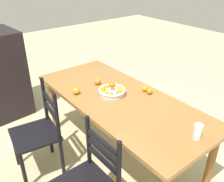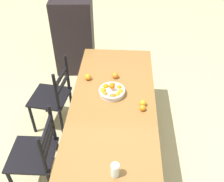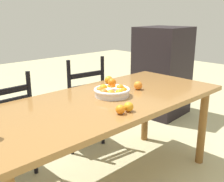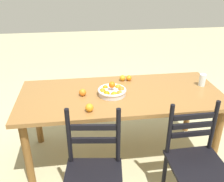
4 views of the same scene
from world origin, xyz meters
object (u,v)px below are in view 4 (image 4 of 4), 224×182
dining_table (121,101)px  orange_loose_3 (83,92)px  orange_loose_1 (122,78)px  chair_near_window (94,175)px  drinking_glass (202,80)px  fruit_bowl (112,91)px  orange_loose_2 (129,78)px  orange_loose_0 (89,108)px  chair_by_cabinet (195,162)px

dining_table → orange_loose_3: size_ratio=28.49×
orange_loose_1 → orange_loose_3: 0.54m
chair_near_window → orange_loose_1: bearing=76.5°
dining_table → drinking_glass: bearing=-175.9°
orange_loose_1 → drinking_glass: drinking_glass is taller
fruit_bowl → orange_loose_2: bearing=-126.0°
chair_near_window → fruit_bowl: bearing=79.0°
drinking_glass → orange_loose_0: bearing=17.1°
orange_loose_3 → dining_table: bearing=-179.7°
drinking_glass → orange_loose_3: bearing=3.0°
chair_by_cabinet → orange_loose_1: size_ratio=14.45×
chair_by_cabinet → orange_loose_1: bearing=112.2°
chair_by_cabinet → fruit_bowl: (0.59, -0.69, 0.34)m
chair_near_window → orange_loose_1: 1.17m
orange_loose_3 → fruit_bowl: bearing=176.6°
dining_table → fruit_bowl: size_ratio=7.16×
fruit_bowl → orange_loose_3: (0.29, -0.02, -0.00)m
fruit_bowl → orange_loose_2: size_ratio=4.62×
fruit_bowl → drinking_glass: size_ratio=2.20×
chair_by_cabinet → orange_loose_3: size_ratio=13.09×
dining_table → orange_loose_3: orange_loose_3 is taller
drinking_glass → dining_table: bearing=4.1°
chair_by_cabinet → orange_loose_3: bearing=140.0°
chair_near_window → orange_loose_3: chair_near_window is taller
chair_near_window → orange_loose_2: (-0.47, -1.05, 0.33)m
dining_table → orange_loose_0: size_ratio=27.72×
chair_by_cabinet → orange_loose_3: 1.18m
chair_near_window → drinking_glass: size_ratio=7.50×
orange_loose_0 → chair_near_window: bearing=89.2°
orange_loose_2 → orange_loose_3: bearing=30.0°
chair_near_window → orange_loose_0: bearing=96.6°
orange_loose_2 → drinking_glass: drinking_glass is taller
dining_table → chair_by_cabinet: (-0.50, 0.71, -0.21)m
orange_loose_0 → orange_loose_3: bearing=-80.8°
chair_by_cabinet → drinking_glass: 0.93m
chair_near_window → orange_loose_3: 0.82m
dining_table → drinking_glass: (-0.87, -0.06, 0.15)m
drinking_glass → orange_loose_1: bearing=-16.5°
dining_table → orange_loose_1: bearing=-102.2°
orange_loose_0 → orange_loose_1: (-0.39, -0.61, -0.00)m
chair_near_window → drinking_glass: 1.50m
fruit_bowl → orange_loose_1: bearing=-116.1°
dining_table → orange_loose_1: 0.33m
fruit_bowl → drinking_glass: fruit_bowl is taller
fruit_bowl → orange_loose_1: size_ratio=4.39×
orange_loose_1 → drinking_glass: bearing=163.5°
fruit_bowl → chair_by_cabinet: bearing=130.4°
dining_table → orange_loose_2: orange_loose_2 is taller
chair_near_window → chair_by_cabinet: size_ratio=1.03×
chair_by_cabinet → fruit_bowl: bearing=129.5°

